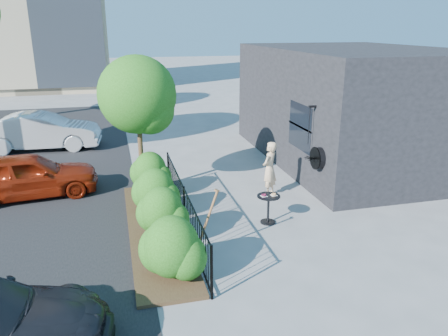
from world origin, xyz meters
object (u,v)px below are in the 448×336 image
object	(u,v)px
car_red	(28,175)
car_silver	(42,131)
cafe_table	(268,204)
woman	(269,169)
shovel	(206,226)
patio_tree	(140,100)

from	to	relation	value
car_red	car_silver	size ratio (longest dim) A/B	0.86
car_red	cafe_table	bearing A→B (deg)	-125.90
cafe_table	car_red	size ratio (longest dim) A/B	0.20
car_red	car_silver	bearing A→B (deg)	-3.79
woman	shovel	bearing A→B (deg)	5.26
cafe_table	shovel	xyz separation A→B (m)	(-1.85, -1.17, 0.16)
patio_tree	woman	bearing A→B (deg)	-18.06
woman	car_red	world-z (taller)	woman
shovel	car_silver	size ratio (longest dim) A/B	0.34
shovel	car_silver	distance (m)	10.88
shovel	car_silver	xyz separation A→B (m)	(-4.54, 9.89, 0.06)
patio_tree	cafe_table	world-z (taller)	patio_tree
woman	shovel	size ratio (longest dim) A/B	1.05
shovel	car_silver	bearing A→B (deg)	114.65
woman	cafe_table	bearing A→B (deg)	25.09
cafe_table	car_red	xyz separation A→B (m)	(-6.09, 3.37, 0.15)
woman	shovel	world-z (taller)	woman
patio_tree	shovel	size ratio (longest dim) A/B	2.59
patio_tree	car_silver	distance (m)	7.08
car_silver	patio_tree	bearing A→B (deg)	-143.83
patio_tree	car_silver	size ratio (longest dim) A/B	0.89
shovel	patio_tree	bearing A→B (deg)	103.36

